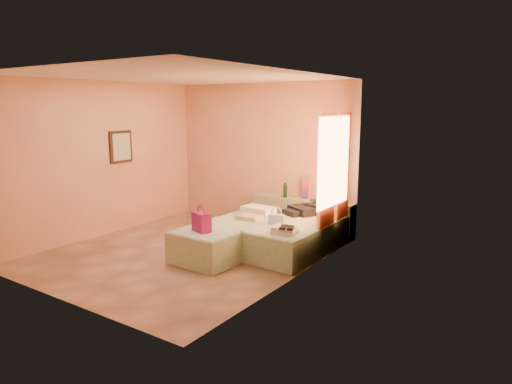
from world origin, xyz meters
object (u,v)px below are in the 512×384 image
bed_right (299,237)px  water_bottle (285,191)px  blue_handbag (276,219)px  headboard_ledge (301,216)px  bed_left (231,238)px  magenta_handbag (202,222)px  green_book (316,200)px  towel_stack (285,230)px  flower_vase (339,196)px

bed_right → water_bottle: water_bottle is taller
bed_right → blue_handbag: (-0.25, -0.32, 0.33)m
headboard_ledge → water_bottle: water_bottle is taller
headboard_ledge → bed_left: size_ratio=1.02×
blue_handbag → magenta_handbag: bearing=-150.5°
green_book → towel_stack: bearing=-68.4°
headboard_ledge → blue_handbag: bearing=-78.5°
flower_vase → magenta_handbag: bearing=-117.0°
flower_vase → magenta_handbag: flower_vase is taller
green_book → blue_handbag: bearing=-81.7°
bed_left → water_bottle: (0.05, 1.64, 0.53)m
headboard_ledge → bed_right: (0.52, -1.05, -0.08)m
blue_handbag → bed_left: bearing=-177.4°
headboard_ledge → flower_vase: flower_vase is taller
water_bottle → magenta_handbag: bearing=-92.8°
bed_left → bed_right: (0.90, 0.65, 0.00)m
bed_right → towel_stack: 0.78m
water_bottle → towel_stack: water_bottle is taller
headboard_ledge → blue_handbag: size_ratio=8.35×
headboard_ledge → towel_stack: size_ratio=5.86×
flower_vase → water_bottle: bearing=-177.9°
green_book → flower_vase: 0.44m
bed_left → water_bottle: water_bottle is taller
green_book → blue_handbag: (-0.05, -1.31, -0.09)m
green_book → towel_stack: green_book is taller
headboard_ledge → magenta_handbag: (-0.44, -2.35, 0.32)m
bed_left → flower_vase: size_ratio=6.90×
headboard_ledge → flower_vase: bearing=-1.2°
magenta_handbag → green_book: bearing=91.4°
bed_right → blue_handbag: blue_handbag is taller
bed_left → magenta_handbag: (-0.06, -0.65, 0.40)m
magenta_handbag → blue_handbag: bearing=73.6°
bed_left → green_book: size_ratio=10.49×
green_book → towel_stack: size_ratio=0.54×
magenta_handbag → water_bottle: bearing=107.1°
bed_left → flower_vase: (1.12, 1.68, 0.55)m
bed_left → blue_handbag: 0.80m
green_book → flower_vase: size_ratio=0.66×
bed_right → magenta_handbag: 1.66m
flower_vase → bed_right: bearing=-102.1°
bed_left → water_bottle: size_ratio=7.53×
blue_handbag → towel_stack: bearing=-69.4°
bed_left → bed_right: 1.11m
headboard_ledge → green_book: (0.33, -0.06, 0.34)m
water_bottle → green_book: 0.66m
bed_right → towel_stack: towel_stack is taller
water_bottle → magenta_handbag: water_bottle is taller
bed_left → magenta_handbag: 0.76m
water_bottle → flower_vase: flower_vase is taller
bed_left → towel_stack: towel_stack is taller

